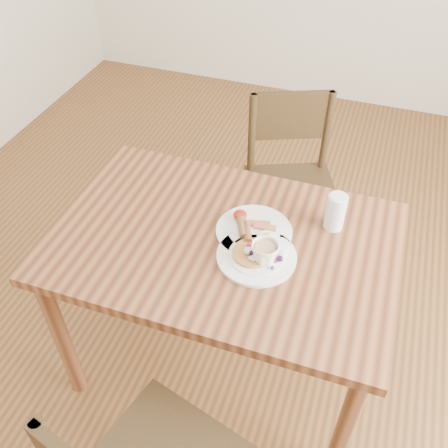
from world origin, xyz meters
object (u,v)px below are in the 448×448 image
dining_table (224,258)px  teacup_saucer (265,255)px  chair_far (290,179)px  pancake_plate (258,254)px  water_glass (336,212)px  breakfast_plate (253,230)px

dining_table → teacup_saucer: bearing=-23.4°
dining_table → chair_far: 0.75m
chair_far → teacup_saucer: size_ratio=6.29×
dining_table → pancake_plate: bearing=-18.7°
dining_table → teacup_saucer: size_ratio=8.57×
chair_far → teacup_saucer: (0.08, -0.80, 0.30)m
dining_table → teacup_saucer: 0.23m
pancake_plate → water_glass: size_ratio=1.96×
pancake_plate → teacup_saucer: teacup_saucer is taller
chair_far → breakfast_plate: size_ratio=3.26×
teacup_saucer → breakfast_plate: bearing=120.4°
chair_far → water_glass: water_glass is taller
breakfast_plate → teacup_saucer: teacup_saucer is taller
pancake_plate → breakfast_plate: size_ratio=1.00×
chair_far → breakfast_plate: 0.72m
dining_table → breakfast_plate: size_ratio=4.44×
pancake_plate → water_glass: bearing=48.0°
pancake_plate → chair_far: bearing=93.9°
chair_far → water_glass: 0.69m
breakfast_plate → water_glass: water_glass is taller
teacup_saucer → dining_table: bearing=156.6°
teacup_saucer → pancake_plate: bearing=137.4°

